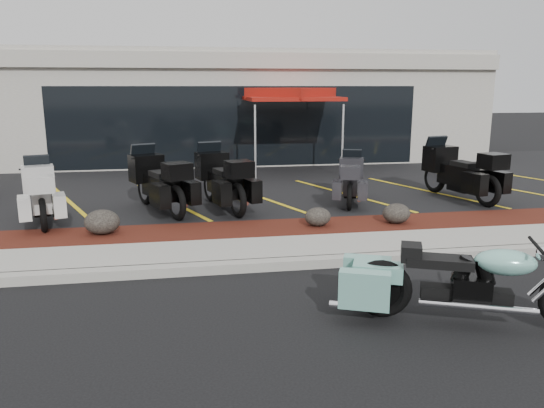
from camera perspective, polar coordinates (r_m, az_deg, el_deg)
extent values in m
plane|color=black|center=(7.66, 5.14, -8.99)|extent=(90.00, 90.00, 0.00)
cube|color=gray|center=(8.45, 3.59, -6.32)|extent=(24.00, 0.25, 0.15)
cube|color=gray|center=(9.10, 2.59, -4.91)|extent=(24.00, 1.20, 0.15)
cube|color=#381A0C|center=(10.23, 1.17, -2.89)|extent=(24.00, 1.20, 0.16)
cube|color=black|center=(15.44, -2.59, 2.39)|extent=(26.00, 9.60, 0.15)
cube|color=gray|center=(21.47, -4.77, 10.41)|extent=(18.00, 8.00, 4.00)
cube|color=black|center=(17.55, -3.59, 8.30)|extent=(12.00, 0.06, 2.60)
cube|color=gray|center=(17.48, -3.68, 15.17)|extent=(18.00, 0.30, 0.50)
ellipsoid|color=black|center=(10.14, -17.81, -1.85)|extent=(0.64, 0.53, 0.45)
ellipsoid|color=black|center=(10.26, 4.94, -1.37)|extent=(0.51, 0.42, 0.36)
ellipsoid|color=black|center=(10.71, 13.24, -0.99)|extent=(0.55, 0.46, 0.39)
cone|color=red|center=(15.15, -2.58, 3.31)|extent=(0.34, 0.34, 0.43)
cylinder|color=silver|center=(15.47, -2.50, 6.69)|extent=(0.06, 0.06, 2.14)
cylinder|color=silver|center=(15.67, 7.13, 6.68)|extent=(0.06, 0.06, 2.14)
cylinder|color=silver|center=(18.06, -2.46, 7.54)|extent=(0.06, 0.06, 2.14)
cylinder|color=silver|center=(18.23, 5.82, 7.54)|extent=(0.06, 0.06, 2.14)
cube|color=maroon|center=(16.73, 2.03, 11.29)|extent=(3.13, 3.13, 0.11)
cube|color=maroon|center=(16.73, 2.04, 11.83)|extent=(2.87, 2.87, 0.33)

